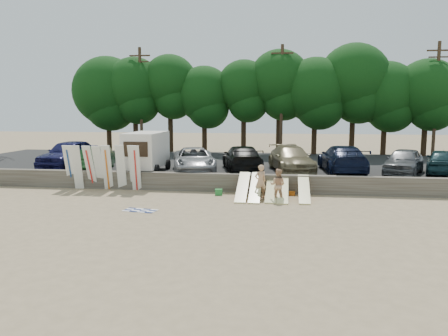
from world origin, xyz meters
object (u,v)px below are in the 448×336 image
(car_1, at_px, (98,158))
(car_6, at_px, (404,161))
(car_5, at_px, (342,159))
(car_7, at_px, (443,162))
(car_0, at_px, (69,154))
(car_4, at_px, (291,159))
(car_3, at_px, (242,158))
(beachgoer_b, at_px, (278,185))
(beachgoer_a, at_px, (260,181))
(car_2, at_px, (194,160))
(box_trailer, at_px, (146,150))
(cooler, at_px, (219,192))

(car_1, xyz_separation_m, car_6, (18.68, 0.75, 0.03))
(car_5, relative_size, car_7, 1.27)
(car_0, bearing_deg, car_4, 4.41)
(car_3, height_order, car_5, car_5)
(car_5, xyz_separation_m, car_6, (3.50, -0.33, -0.05))
(car_4, height_order, beachgoer_b, car_4)
(car_4, bearing_deg, car_1, 172.35)
(beachgoer_a, distance_m, beachgoer_b, 1.10)
(car_1, xyz_separation_m, car_2, (6.18, 0.14, -0.01))
(box_trailer, height_order, car_5, box_trailer)
(car_0, distance_m, beachgoer_a, 13.72)
(car_1, relative_size, car_5, 0.80)
(car_1, distance_m, car_6, 18.70)
(car_2, height_order, car_3, car_3)
(car_6, bearing_deg, box_trailer, -152.24)
(box_trailer, bearing_deg, car_2, 11.23)
(box_trailer, height_order, car_3, box_trailer)
(beachgoer_a, bearing_deg, car_1, -50.90)
(car_3, bearing_deg, beachgoer_a, 93.74)
(car_0, height_order, beachgoer_a, car_0)
(car_5, bearing_deg, car_7, 175.25)
(box_trailer, bearing_deg, beachgoer_b, -27.61)
(car_0, height_order, car_4, car_0)
(car_2, xyz_separation_m, car_3, (2.88, 0.87, 0.04))
(car_5, bearing_deg, beachgoer_b, 52.35)
(box_trailer, relative_size, car_2, 0.73)
(box_trailer, xyz_separation_m, car_4, (8.76, 1.48, -0.58))
(box_trailer, xyz_separation_m, car_2, (2.84, 0.56, -0.62))
(car_2, relative_size, beachgoer_a, 3.06)
(beachgoer_b, height_order, cooler, beachgoer_b)
(car_5, distance_m, car_6, 3.52)
(car_6, relative_size, beachgoer_b, 2.79)
(car_0, xyz_separation_m, beachgoer_a, (12.84, -4.79, -0.74))
(box_trailer, distance_m, car_4, 8.91)
(car_7, bearing_deg, car_0, 18.16)
(car_0, xyz_separation_m, car_6, (21.00, -0.02, -0.14))
(car_2, distance_m, cooler, 4.41)
(car_6, height_order, cooler, car_6)
(car_7, bearing_deg, cooler, 37.33)
(car_6, bearing_deg, car_5, -162.06)
(car_2, bearing_deg, box_trailer, 176.34)
(car_1, distance_m, beachgoer_b, 12.34)
(box_trailer, relative_size, car_3, 0.72)
(car_0, bearing_deg, beachgoer_b, -18.28)
(car_3, height_order, beachgoer_b, car_3)
(box_trailer, bearing_deg, cooler, -32.05)
(car_0, distance_m, car_2, 8.53)
(car_0, distance_m, car_1, 2.45)
(car_6, distance_m, beachgoer_b, 9.09)
(car_1, distance_m, cooler, 9.10)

